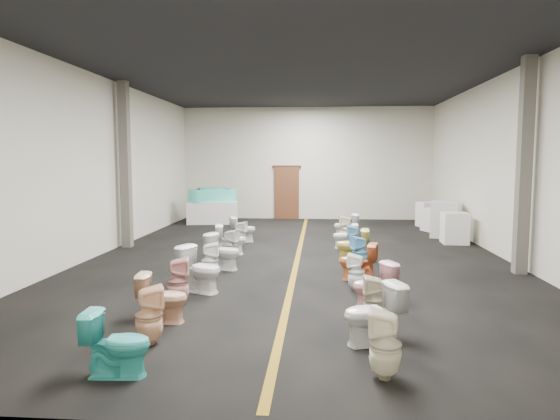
# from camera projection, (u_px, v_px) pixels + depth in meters

# --- Properties ---
(floor) EXTENTS (16.00, 16.00, 0.00)m
(floor) POSITION_uv_depth(u_px,v_px,m) (298.00, 256.00, 12.41)
(floor) COLOR black
(floor) RESTS_ON ground
(ceiling) EXTENTS (16.00, 16.00, 0.00)m
(ceiling) POSITION_uv_depth(u_px,v_px,m) (299.00, 72.00, 11.96)
(ceiling) COLOR black
(ceiling) RESTS_ON ground
(wall_back) EXTENTS (10.00, 0.00, 10.00)m
(wall_back) POSITION_uv_depth(u_px,v_px,m) (307.00, 163.00, 20.12)
(wall_back) COLOR beige
(wall_back) RESTS_ON ground
(wall_front) EXTENTS (10.00, 0.00, 10.00)m
(wall_front) POSITION_uv_depth(u_px,v_px,m) (259.00, 176.00, 4.25)
(wall_front) COLOR beige
(wall_front) RESTS_ON ground
(wall_left) EXTENTS (0.00, 16.00, 16.00)m
(wall_left) POSITION_uv_depth(u_px,v_px,m) (100.00, 166.00, 12.57)
(wall_left) COLOR beige
(wall_left) RESTS_ON ground
(wall_right) EXTENTS (0.00, 16.00, 16.00)m
(wall_right) POSITION_uv_depth(u_px,v_px,m) (509.00, 166.00, 11.79)
(wall_right) COLOR beige
(wall_right) RESTS_ON ground
(aisle_stripe) EXTENTS (0.12, 15.60, 0.01)m
(aisle_stripe) POSITION_uv_depth(u_px,v_px,m) (298.00, 256.00, 12.41)
(aisle_stripe) COLOR #845D13
(aisle_stripe) RESTS_ON floor
(back_door) EXTENTS (1.00, 0.10, 2.10)m
(back_door) POSITION_uv_depth(u_px,v_px,m) (287.00, 193.00, 20.24)
(back_door) COLOR #562D19
(back_door) RESTS_ON floor
(door_frame) EXTENTS (1.15, 0.08, 0.10)m
(door_frame) POSITION_uv_depth(u_px,v_px,m) (287.00, 167.00, 20.14)
(door_frame) COLOR #331C11
(door_frame) RESTS_ON back_door
(column_left) EXTENTS (0.25, 0.25, 4.50)m
(column_left) POSITION_uv_depth(u_px,v_px,m) (125.00, 165.00, 13.55)
(column_left) COLOR #59544C
(column_left) RESTS_ON floor
(column_right) EXTENTS (0.25, 0.25, 4.50)m
(column_right) POSITION_uv_depth(u_px,v_px,m) (524.00, 167.00, 10.32)
(column_right) COLOR #59544C
(column_right) RESTS_ON floor
(display_table) EXTENTS (1.99, 1.21, 0.83)m
(display_table) POSITION_uv_depth(u_px,v_px,m) (213.00, 212.00, 18.84)
(display_table) COLOR silver
(display_table) RESTS_ON floor
(bathtub) EXTENTS (1.75, 1.16, 0.55)m
(bathtub) POSITION_uv_depth(u_px,v_px,m) (212.00, 195.00, 18.77)
(bathtub) COLOR #44C5AE
(bathtub) RESTS_ON display_table
(appliance_crate_a) EXTENTS (0.71, 0.71, 0.89)m
(appliance_crate_a) POSITION_uv_depth(u_px,v_px,m) (455.00, 228.00, 14.28)
(appliance_crate_a) COLOR silver
(appliance_crate_a) RESTS_ON floor
(appliance_crate_b) EXTENTS (1.00, 1.00, 1.11)m
(appliance_crate_b) POSITION_uv_depth(u_px,v_px,m) (445.00, 219.00, 15.44)
(appliance_crate_b) COLOR silver
(appliance_crate_b) RESTS_ON floor
(appliance_crate_c) EXTENTS (0.90, 0.90, 0.78)m
(appliance_crate_c) POSITION_uv_depth(u_px,v_px,m) (435.00, 220.00, 16.73)
(appliance_crate_c) COLOR beige
(appliance_crate_c) RESTS_ON floor
(appliance_crate_d) EXTENTS (0.78, 0.78, 0.88)m
(appliance_crate_d) POSITION_uv_depth(u_px,v_px,m) (427.00, 214.00, 17.91)
(appliance_crate_d) COLOR silver
(appliance_crate_d) RESTS_ON floor
(toilet_left_0) EXTENTS (0.75, 0.45, 0.74)m
(toilet_left_0) POSITION_uv_depth(u_px,v_px,m) (117.00, 344.00, 5.50)
(toilet_left_0) COLOR #33B1AA
(toilet_left_0) RESTS_ON floor
(toilet_left_1) EXTENTS (0.47, 0.47, 0.78)m
(toilet_left_1) POSITION_uv_depth(u_px,v_px,m) (149.00, 315.00, 6.43)
(toilet_left_1) COLOR #FAC395
(toilet_left_1) RESTS_ON floor
(toilet_left_2) EXTENTS (0.75, 0.47, 0.74)m
(toilet_left_2) POSITION_uv_depth(u_px,v_px,m) (163.00, 298.00, 7.33)
(toilet_left_2) COLOR #DCA57F
(toilet_left_2) RESTS_ON floor
(toilet_left_3) EXTENTS (0.44, 0.43, 0.79)m
(toilet_left_3) POSITION_uv_depth(u_px,v_px,m) (178.00, 281.00, 8.22)
(toilet_left_3) COLOR #D89892
(toilet_left_3) RESTS_ON floor
(toilet_left_4) EXTENTS (0.94, 0.75, 0.84)m
(toilet_left_4) POSITION_uv_depth(u_px,v_px,m) (200.00, 269.00, 9.02)
(toilet_left_4) COLOR white
(toilet_left_4) RESTS_ON floor
(toilet_left_5) EXTENTS (0.40, 0.40, 0.76)m
(toilet_left_5) POSITION_uv_depth(u_px,v_px,m) (210.00, 261.00, 9.94)
(toilet_left_5) COLOR white
(toilet_left_5) RESTS_ON floor
(toilet_left_6) EXTENTS (0.87, 0.66, 0.79)m
(toilet_left_6) POSITION_uv_depth(u_px,v_px,m) (223.00, 252.00, 10.91)
(toilet_left_6) COLOR silver
(toilet_left_6) RESTS_ON floor
(toilet_left_7) EXTENTS (0.43, 0.42, 0.76)m
(toilet_left_7) POSITION_uv_depth(u_px,v_px,m) (230.00, 245.00, 11.78)
(toilet_left_7) COLOR silver
(toilet_left_7) RESTS_ON floor
(toilet_left_8) EXTENTS (0.80, 0.53, 0.76)m
(toilet_left_8) POSITION_uv_depth(u_px,v_px,m) (230.00, 239.00, 12.64)
(toilet_left_8) COLOR white
(toilet_left_8) RESTS_ON floor
(toilet_left_9) EXTENTS (0.38, 0.38, 0.72)m
(toilet_left_9) POSITION_uv_depth(u_px,v_px,m) (240.00, 235.00, 13.58)
(toilet_left_9) COLOR silver
(toilet_left_9) RESTS_ON floor
(toilet_left_10) EXTENTS (0.83, 0.62, 0.75)m
(toilet_left_10) POSITION_uv_depth(u_px,v_px,m) (243.00, 229.00, 14.54)
(toilet_left_10) COLOR silver
(toilet_left_10) RESTS_ON floor
(toilet_right_0) EXTENTS (0.41, 0.40, 0.78)m
(toilet_right_0) POSITION_uv_depth(u_px,v_px,m) (385.00, 345.00, 5.42)
(toilet_right_0) COLOR beige
(toilet_right_0) RESTS_ON floor
(toilet_right_1) EXTENTS (0.89, 0.69, 0.80)m
(toilet_right_1) POSITION_uv_depth(u_px,v_px,m) (373.00, 314.00, 6.45)
(toilet_right_1) COLOR silver
(toilet_right_1) RESTS_ON floor
(toilet_right_2) EXTENTS (0.34, 0.33, 0.72)m
(toilet_right_2) POSITION_uv_depth(u_px,v_px,m) (375.00, 300.00, 7.26)
(toilet_right_2) COLOR beige
(toilet_right_2) RESTS_ON floor
(toilet_right_3) EXTENTS (0.82, 0.66, 0.73)m
(toilet_right_3) POSITION_uv_depth(u_px,v_px,m) (374.00, 285.00, 8.10)
(toilet_right_3) COLOR #F8B2B9
(toilet_right_3) RESTS_ON floor
(toilet_right_4) EXTENTS (0.38, 0.37, 0.69)m
(toilet_right_4) POSITION_uv_depth(u_px,v_px,m) (356.00, 272.00, 9.13)
(toilet_right_4) COLOR white
(toilet_right_4) RESTS_ON floor
(toilet_right_5) EXTENTS (0.82, 0.58, 0.76)m
(toilet_right_5) POSITION_uv_depth(u_px,v_px,m) (358.00, 262.00, 9.89)
(toilet_right_5) COLOR #D56A36
(toilet_right_5) RESTS_ON floor
(toilet_right_6) EXTENTS (0.44, 0.43, 0.74)m
(toilet_right_6) POSITION_uv_depth(u_px,v_px,m) (359.00, 253.00, 10.91)
(toilet_right_6) COLOR #72C5EC
(toilet_right_6) RESTS_ON floor
(toilet_right_7) EXTENTS (0.78, 0.46, 0.78)m
(toilet_right_7) POSITION_uv_depth(u_px,v_px,m) (352.00, 245.00, 11.77)
(toilet_right_7) COLOR #E7CF5A
(toilet_right_7) RESTS_ON floor
(toilet_right_8) EXTENTS (0.35, 0.34, 0.75)m
(toilet_right_8) POSITION_uv_depth(u_px,v_px,m) (354.00, 240.00, 12.66)
(toilet_right_8) COLOR #73B8DE
(toilet_right_8) RESTS_ON floor
(toilet_right_9) EXTENTS (0.69, 0.42, 0.67)m
(toilet_right_9) POSITION_uv_depth(u_px,v_px,m) (345.00, 236.00, 13.52)
(toilet_right_9) COLOR white
(toilet_right_9) RESTS_ON floor
(toilet_right_10) EXTENTS (0.37, 0.37, 0.78)m
(toilet_right_10) POSITION_uv_depth(u_px,v_px,m) (346.00, 229.00, 14.46)
(toilet_right_10) COLOR #F1E9C7
(toilet_right_10) RESTS_ON floor
(toilet_right_11) EXTENTS (0.78, 0.51, 0.75)m
(toilet_right_11) POSITION_uv_depth(u_px,v_px,m) (346.00, 226.00, 15.33)
(toilet_right_11) COLOR white
(toilet_right_11) RESTS_ON floor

